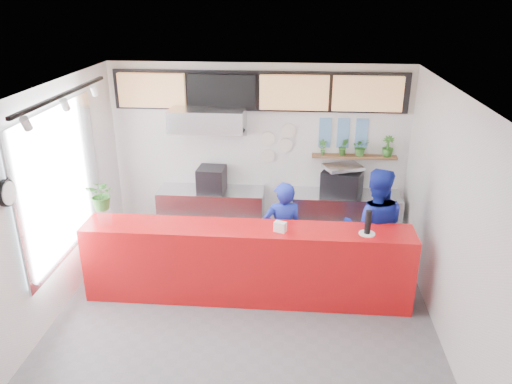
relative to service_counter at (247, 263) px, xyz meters
The scene contains 46 objects.
floor 0.68m from the service_counter, 90.00° to the right, with size 5.00×5.00×0.00m, color slate.
ceiling 2.48m from the service_counter, 90.00° to the right, with size 5.00×5.00×0.00m, color silver.
wall_back 2.30m from the service_counter, 90.00° to the left, with size 5.00×5.00×0.00m, color white.
wall_left 2.70m from the service_counter, behind, with size 5.00×5.00×0.00m, color white.
wall_right 2.70m from the service_counter, ahead, with size 5.00×5.00×0.00m, color white.
service_counter is the anchor object (origin of this frame).
cream_band 2.93m from the service_counter, 90.00° to the left, with size 5.00×0.02×0.80m, color beige.
prep_bench 1.97m from the service_counter, 113.96° to the left, with size 1.80×0.60×0.90m, color #B2B5BA.
panini_oven 2.04m from the service_counter, 113.43° to the left, with size 0.45×0.45×0.40m, color black.
extraction_hood 2.50m from the service_counter, 114.57° to the left, with size 1.20×0.70×0.35m, color #B2B5BA.
hood_lip 2.38m from the service_counter, 114.57° to the left, with size 1.20×0.70×0.08m, color #B2B5BA.
right_bench 2.35m from the service_counter, 50.19° to the left, with size 1.80×0.60×0.90m, color #B2B5BA.
espresso_machine 2.35m from the service_counter, 52.00° to the left, with size 0.63×0.45×0.40m, color black.
espresso_tray 2.43m from the service_counter, 52.00° to the left, with size 0.60×0.41×0.06m, color silver.
herb_shelf 2.73m from the service_counter, 51.34° to the left, with size 1.40×0.18×0.04m, color brown.
menu_board_far_left 3.31m from the service_counter, 131.47° to the left, with size 1.10×0.10×0.55m, color tan.
menu_board_mid_left 2.88m from the service_counter, 106.59° to the left, with size 1.10×0.10×0.55m, color black.
menu_board_mid_right 2.87m from the service_counter, 73.94° to the left, with size 1.10×0.10×0.55m, color tan.
menu_board_far_right 3.30m from the service_counter, 48.86° to the left, with size 1.10×0.10×0.55m, color tan.
soffit 2.87m from the service_counter, 90.00° to the left, with size 4.80×0.04×0.65m, color black.
window_pane 2.73m from the service_counter, behind, with size 0.04×2.20×1.90m, color silver.
window_frame 2.71m from the service_counter, behind, with size 0.03×2.30×2.00m, color #B2B5BA.
wall_clock_rim 3.16m from the service_counter, 152.15° to the right, with size 0.30×0.30×0.05m, color black.
wall_clock_face 3.14m from the service_counter, 151.85° to the right, with size 0.26×0.26×0.02m, color white.
track_rail 3.21m from the service_counter, 169.22° to the right, with size 0.05×2.40×0.04m, color black.
dec_plate_a 2.40m from the service_counter, 85.86° to the left, with size 0.24×0.24×0.03m, color silver.
dec_plate_b 2.39m from the service_counter, 77.74° to the left, with size 0.24×0.24×0.03m, color silver.
dec_plate_c 2.26m from the service_counter, 85.86° to the left, with size 0.24×0.24×0.03m, color silver.
dec_plate_d 2.52m from the service_counter, 76.42° to the left, with size 0.24×0.24×0.03m, color silver.
photo_frame_a 2.76m from the service_counter, 62.13° to the left, with size 0.20×0.02×0.25m, color #598CBF.
photo_frame_b 2.90m from the service_counter, 56.06° to the left, with size 0.20×0.02×0.25m, color #598CBF.
photo_frame_c 3.05m from the service_counter, 50.74° to the left, with size 0.20×0.02×0.25m, color #598CBF.
photo_frame_d 2.64m from the service_counter, 62.13° to the left, with size 0.20×0.02×0.25m, color #598CBF.
photo_frame_e 2.78m from the service_counter, 56.06° to the left, with size 0.20×0.02×0.25m, color #598CBF.
photo_frame_f 2.94m from the service_counter, 50.74° to the left, with size 0.20×0.02×0.25m, color #598CBF.
staff_center 0.72m from the service_counter, 45.56° to the left, with size 0.58×0.38×1.58m, color #16259A.
staff_right 1.89m from the service_counter, 16.58° to the left, with size 0.88×0.69×1.81m, color #16259A.
herb_a 2.52m from the service_counter, 61.83° to the left, with size 0.14×0.09×0.26m, color #347027.
herb_b 2.69m from the service_counter, 54.78° to the left, with size 0.16×0.13×0.29m, color #347027.
herb_c 2.85m from the service_counter, 49.74° to the left, with size 0.27×0.23×0.30m, color #347027.
herb_d 3.14m from the service_counter, 43.16° to the left, with size 0.19×0.17×0.34m, color #347027.
glass_vase 2.05m from the service_counter, behind, with size 0.18×0.18×0.22m, color white.
basil_vase 2.18m from the service_counter, behind, with size 0.39×0.33×0.43m, color #347027.
napkin_holder 0.77m from the service_counter, ahead, with size 0.15×0.10×0.13m, color white.
white_plate 1.69m from the service_counter, ahead, with size 0.21×0.21×0.02m, color white.
pepper_mill 1.75m from the service_counter, ahead, with size 0.08×0.08×0.32m, color black.
Camera 1 is at (0.63, -5.61, 4.08)m, focal length 35.00 mm.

